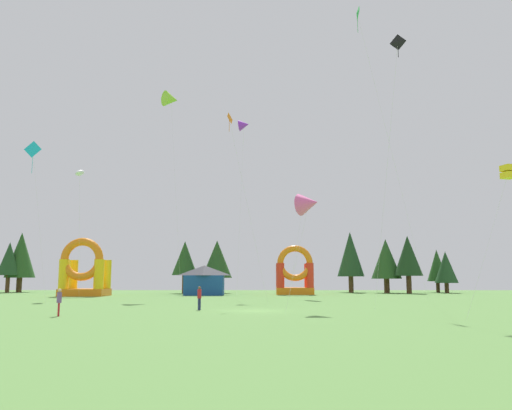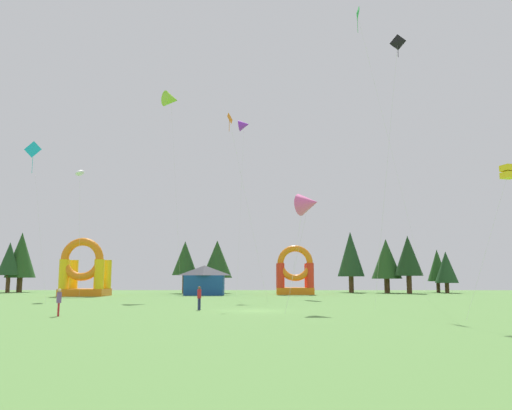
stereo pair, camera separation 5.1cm
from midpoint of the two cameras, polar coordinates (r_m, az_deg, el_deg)
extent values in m
plane|color=#5B8C42|center=(38.66, -0.19, -11.51)|extent=(120.00, 120.00, 0.00)
pyramid|color=orange|center=(50.47, -2.98, 9.34)|extent=(0.65, 0.95, 0.88)
cylinder|color=orange|center=(50.27, -2.92, 8.71)|extent=(0.04, 0.04, 1.21)
cylinder|color=silver|center=(49.30, -0.80, -0.59)|extent=(3.67, 1.62, 17.40)
ellipsoid|color=white|center=(63.92, -18.69, 3.35)|extent=(1.78, 2.99, 1.23)
cylinder|color=silver|center=(65.83, -18.73, -3.31)|extent=(1.40, 5.61, 14.44)
cone|color=purple|center=(64.25, -1.30, 8.75)|extent=(1.55, 1.53, 1.49)
cylinder|color=silver|center=(59.99, -1.68, -0.24)|extent=(0.60, 4.25, 20.84)
cube|color=yellow|center=(36.21, 25.96, 2.94)|extent=(0.94, 0.94, 0.38)
cube|color=yellow|center=(36.29, 25.92, 3.65)|extent=(0.94, 0.94, 0.38)
cylinder|color=silver|center=(34.43, 24.11, -3.80)|extent=(3.60, 1.23, 8.98)
pyramid|color=#19B7CC|center=(58.15, -23.14, 5.45)|extent=(1.30, 0.41, 1.32)
cylinder|color=#19B7CC|center=(57.82, -23.24, 4.35)|extent=(0.04, 0.04, 2.37)
cylinder|color=silver|center=(54.43, -22.62, -1.82)|extent=(3.72, 3.76, 15.24)
pyramid|color=black|center=(41.13, 15.26, 16.79)|extent=(0.87, 0.54, 0.87)
cylinder|color=black|center=(40.97, 15.31, 16.05)|extent=(0.04, 0.04, 1.11)
cylinder|color=silver|center=(39.93, 14.07, 2.85)|extent=(1.46, 3.96, 19.43)
cone|color=#EA599E|center=(38.83, 5.81, 0.17)|extent=(2.25, 2.27, 1.75)
cylinder|color=silver|center=(36.96, 4.58, -5.56)|extent=(1.96, 2.93, 7.86)
ellipsoid|color=#0C7F7A|center=(62.92, 5.13, -0.14)|extent=(2.43, 3.69, 1.79)
cylinder|color=silver|center=(64.52, 4.41, -5.19)|extent=(1.44, 4.32, 10.89)
cone|color=#8CD826|center=(70.48, -9.25, 11.34)|extent=(2.77, 2.80, 2.12)
cylinder|color=silver|center=(65.69, -8.74, 1.25)|extent=(2.31, 3.11, 25.52)
pyramid|color=green|center=(54.08, 10.97, 19.84)|extent=(0.34, 1.13, 1.14)
cylinder|color=green|center=(53.66, 11.09, 18.92)|extent=(0.04, 0.04, 1.91)
cylinder|color=silver|center=(53.85, 14.93, 4.49)|extent=(8.06, 7.83, 27.47)
cylinder|color=navy|center=(39.96, -6.28, -10.74)|extent=(0.17, 0.17, 0.85)
cylinder|color=navy|center=(40.09, -6.13, -10.73)|extent=(0.17, 0.17, 0.85)
cylinder|color=#B21E26|center=(39.99, -6.19, -9.64)|extent=(0.41, 0.41, 0.67)
sphere|color=brown|center=(39.98, -6.18, -9.00)|extent=(0.23, 0.23, 0.23)
cylinder|color=#B21E26|center=(35.46, -20.77, -10.66)|extent=(0.16, 0.16, 0.83)
cylinder|color=#B21E26|center=(35.62, -20.77, -10.65)|extent=(0.16, 0.16, 0.83)
cylinder|color=#724C8C|center=(35.51, -20.71, -9.46)|extent=(0.38, 0.38, 0.66)
sphere|color=#D8AD84|center=(35.49, -20.68, -8.74)|extent=(0.23, 0.23, 0.23)
cube|color=orange|center=(72.29, -18.19, -9.07)|extent=(5.77, 4.51, 0.91)
cylinder|color=yellow|center=(71.49, -20.26, -7.11)|extent=(1.26, 1.26, 3.78)
cylinder|color=yellow|center=(70.02, -16.79, -7.25)|extent=(1.26, 1.26, 3.78)
cylinder|color=yellow|center=(74.54, -19.36, -7.16)|extent=(1.26, 1.26, 3.78)
cylinder|color=yellow|center=(73.13, -16.02, -7.30)|extent=(1.26, 1.26, 3.78)
torus|color=orange|center=(70.76, -18.47, -5.65)|extent=(5.51, 1.01, 5.51)
cube|color=orange|center=(74.72, 4.29, -9.37)|extent=(5.19, 3.92, 0.96)
cylinder|color=red|center=(73.19, 2.73, -7.70)|extent=(1.10, 1.10, 3.40)
cylinder|color=red|center=(73.44, 5.95, -7.67)|extent=(1.10, 1.10, 3.40)
cylinder|color=red|center=(76.00, 2.65, -7.71)|extent=(1.10, 1.10, 3.40)
cylinder|color=red|center=(76.25, 5.76, -7.68)|extent=(1.10, 1.10, 3.40)
torus|color=orange|center=(73.31, 4.33, -6.36)|extent=(4.97, 0.88, 4.97)
cube|color=#19478C|center=(71.39, -5.65, -8.74)|extent=(5.20, 3.33, 2.66)
pyramid|color=#3F3F47|center=(71.39, -5.63, -7.13)|extent=(5.20, 3.33, 1.34)
cylinder|color=#4C331E|center=(92.03, -25.50, -7.80)|extent=(0.63, 0.63, 2.72)
cone|color=#1E4221|center=(92.07, -25.36, -5.33)|extent=(3.49, 3.49, 5.23)
cylinder|color=#4C331E|center=(93.20, -24.46, -7.97)|extent=(0.85, 0.85, 2.34)
cone|color=#234C1E|center=(93.26, -24.29, -5.00)|extent=(4.74, 4.74, 7.34)
cylinder|color=#4C331E|center=(80.07, -7.81, -8.59)|extent=(0.69, 0.69, 2.72)
cone|color=#234C1E|center=(80.11, -7.76, -5.78)|extent=(3.84, 3.84, 5.13)
cylinder|color=#4C331E|center=(79.84, -4.28, -8.78)|extent=(0.83, 0.83, 2.31)
cone|color=#234C1E|center=(79.88, -4.25, -5.92)|extent=(4.61, 4.61, 5.67)
cylinder|color=#4C331E|center=(84.99, 10.41, -8.55)|extent=(0.77, 0.77, 2.53)
cone|color=#1E4221|center=(85.06, 10.33, -5.30)|extent=(4.26, 4.26, 7.13)
cylinder|color=#4C331E|center=(83.53, 14.17, -8.57)|extent=(0.83, 0.83, 2.18)
cone|color=#234C1E|center=(83.57, 14.07, -5.73)|extent=(4.60, 4.60, 6.12)
cylinder|color=#4C331E|center=(82.11, 16.44, -8.36)|extent=(0.76, 0.76, 2.61)
cone|color=#193819|center=(82.17, 16.32, -5.34)|extent=(4.25, 4.25, 6.04)
cylinder|color=#4C331E|center=(88.77, 19.34, -8.45)|extent=(0.57, 0.57, 1.77)
cone|color=#234C1E|center=(88.77, 19.24, -6.25)|extent=(3.19, 3.19, 5.04)
cylinder|color=#4C331E|center=(86.04, 20.20, -8.52)|extent=(0.63, 0.63, 1.54)
cone|color=#1E4221|center=(86.03, 20.10, -6.40)|extent=(3.52, 3.52, 4.83)
camera|label=1|loc=(0.03, -89.97, 0.00)|focal=36.55mm
camera|label=2|loc=(0.03, 90.03, 0.00)|focal=36.55mm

